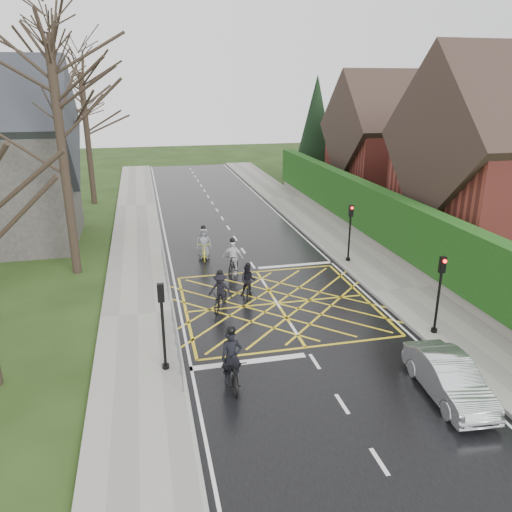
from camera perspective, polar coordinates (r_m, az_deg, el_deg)
name	(u,v)px	position (r m, az deg, el deg)	size (l,w,h in m)	color
ground	(277,303)	(22.12, 2.43, -5.44)	(120.00, 120.00, 0.00)	black
road	(277,303)	(22.12, 2.43, -5.43)	(9.00, 80.00, 0.01)	black
sidewalk_right	(401,290)	(24.27, 16.26, -3.74)	(3.00, 80.00, 0.15)	gray
sidewalk_left	(138,315)	(21.43, -13.35, -6.61)	(3.00, 80.00, 0.15)	gray
stone_wall	(378,244)	(29.93, 13.81, 1.38)	(0.50, 38.00, 0.70)	slate
hedge	(381,215)	(29.46, 14.08, 4.62)	(0.90, 38.00, 2.80)	#11380F
house_far	(395,146)	(42.75, 15.65, 11.96)	(9.80, 8.80, 10.30)	maroon
conifer	(316,131)	(48.36, 6.84, 14.03)	(4.60, 4.60, 10.00)	black
tree_near	(58,113)	(25.67, -21.74, 14.98)	(9.24, 9.24, 11.44)	black
tree_mid	(57,93)	(33.70, -21.75, 16.90)	(10.08, 10.08, 12.48)	black
tree_far	(85,111)	(41.61, -18.99, 15.39)	(8.40, 8.40, 10.40)	black
railing_south	(176,336)	(17.99, -9.12, -9.01)	(0.05, 5.04, 1.03)	slate
railing_north	(164,264)	(24.86, -10.42, -0.96)	(0.05, 6.04, 1.03)	slate
traffic_light_ne	(350,234)	(26.89, 10.65, 2.53)	(0.24, 0.31, 3.21)	black
traffic_light_se	(439,296)	(19.94, 20.14, -4.30)	(0.24, 0.31, 3.21)	black
traffic_light_sw	(163,328)	(16.69, -10.57, -8.05)	(0.24, 0.31, 3.21)	black
cyclist_rear	(232,366)	(16.32, -2.75, -12.41)	(0.77, 2.10, 2.03)	black
cyclist_back	(248,284)	(22.60, -0.89, -3.19)	(0.94, 1.67, 1.62)	black
cyclist_mid	(220,294)	(21.47, -4.08, -4.40)	(1.31, 1.89, 1.75)	black
cyclist_front	(233,261)	(25.18, -2.64, -0.58)	(1.29, 1.98, 1.93)	black
cyclist_lead	(204,247)	(27.61, -5.96, 1.02)	(0.90, 2.00, 1.89)	gold
car	(449,378)	(16.84, 21.18, -12.85)	(1.35, 3.86, 1.27)	silver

